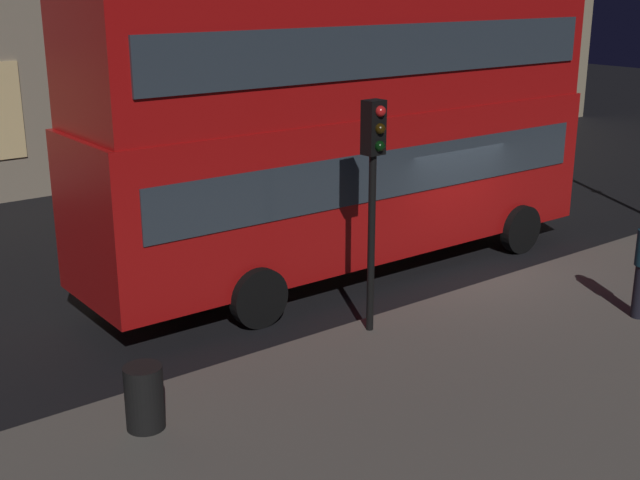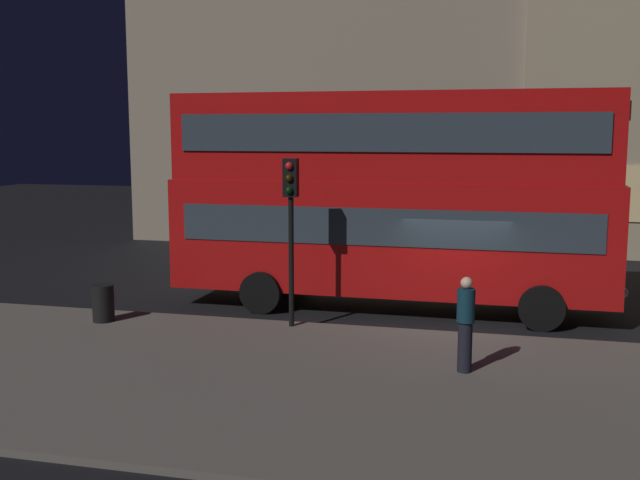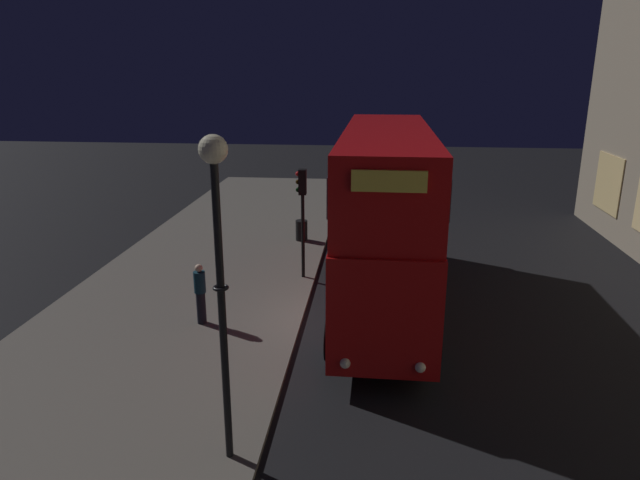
{
  "view_description": "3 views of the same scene",
  "coord_description": "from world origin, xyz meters",
  "px_view_note": "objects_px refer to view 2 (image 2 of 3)",
  "views": [
    {
      "loc": [
        -12.07,
        -11.02,
        5.69
      ],
      "look_at": [
        -3.3,
        0.36,
        1.21
      ],
      "focal_mm": 46.93,
      "sensor_mm": 36.0,
      "label": 1
    },
    {
      "loc": [
        1.18,
        -17.58,
        4.53
      ],
      "look_at": [
        -3.46,
        0.92,
        1.8
      ],
      "focal_mm": 42.66,
      "sensor_mm": 36.0,
      "label": 2
    },
    {
      "loc": [
        14.97,
        1.12,
        7.16
      ],
      "look_at": [
        -1.52,
        -0.54,
        2.12
      ],
      "focal_mm": 31.73,
      "sensor_mm": 36.0,
      "label": 3
    }
  ],
  "objects_px": {
    "litter_bin": "(103,303)",
    "double_decker_bus": "(390,190)",
    "traffic_light_near_kerb": "(291,206)",
    "pedestrian": "(465,323)"
  },
  "relations": [
    {
      "from": "traffic_light_near_kerb",
      "to": "litter_bin",
      "type": "distance_m",
      "value": 5.01
    },
    {
      "from": "pedestrian",
      "to": "traffic_light_near_kerb",
      "type": "bearing_deg",
      "value": 125.27
    },
    {
      "from": "pedestrian",
      "to": "litter_bin",
      "type": "relative_size",
      "value": 2.07
    },
    {
      "from": "double_decker_bus",
      "to": "litter_bin",
      "type": "height_order",
      "value": "double_decker_bus"
    },
    {
      "from": "litter_bin",
      "to": "double_decker_bus",
      "type": "bearing_deg",
      "value": 28.7
    },
    {
      "from": "pedestrian",
      "to": "litter_bin",
      "type": "xyz_separation_m",
      "value": [
        -8.44,
        1.78,
        -0.5
      ]
    },
    {
      "from": "double_decker_bus",
      "to": "litter_bin",
      "type": "distance_m",
      "value": 7.51
    },
    {
      "from": "traffic_light_near_kerb",
      "to": "pedestrian",
      "type": "xyz_separation_m",
      "value": [
        4.03,
        -2.41,
        -1.82
      ]
    },
    {
      "from": "litter_bin",
      "to": "pedestrian",
      "type": "bearing_deg",
      "value": -11.93
    },
    {
      "from": "traffic_light_near_kerb",
      "to": "pedestrian",
      "type": "distance_m",
      "value": 5.04
    }
  ]
}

